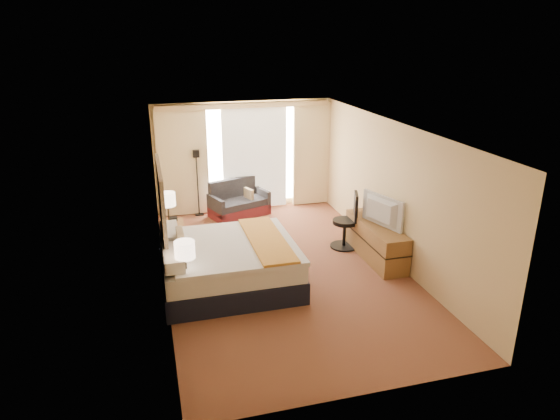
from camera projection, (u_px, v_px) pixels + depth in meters
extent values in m
cube|color=#581919|center=(283.00, 269.00, 9.14)|extent=(4.20, 7.00, 0.02)
cube|color=white|center=(283.00, 127.00, 8.26)|extent=(4.20, 7.00, 0.02)
cube|color=#D2B080|center=(244.00, 156.00, 11.88)|extent=(4.20, 0.02, 2.60)
cube|color=#D2B080|center=(368.00, 299.00, 5.52)|extent=(4.20, 0.02, 2.60)
cube|color=#D2B080|center=(160.00, 212.00, 8.18)|extent=(0.02, 7.00, 2.60)
cube|color=#D2B080|center=(392.00, 192.00, 9.22)|extent=(0.02, 7.00, 2.60)
cube|color=black|center=(162.00, 209.00, 8.38)|extent=(0.06, 1.85, 1.50)
cube|color=#935F35|center=(184.00, 296.00, 7.63)|extent=(0.45, 0.52, 0.55)
cube|color=#935F35|center=(173.00, 236.00, 9.90)|extent=(0.45, 0.52, 0.55)
cube|color=#935F35|center=(376.00, 241.00, 9.47)|extent=(0.50, 1.80, 0.70)
cube|color=white|center=(254.00, 155.00, 11.91)|extent=(2.30, 0.02, 2.30)
cube|color=#F9E1AF|center=(183.00, 163.00, 11.42)|extent=(1.15, 0.09, 2.50)
cube|color=#F9E1AF|center=(311.00, 154.00, 12.19)|extent=(0.90, 0.09, 2.50)
cube|color=silver|center=(255.00, 157.00, 11.89)|extent=(1.55, 0.04, 2.50)
cube|color=#D2B080|center=(244.00, 105.00, 11.33)|extent=(4.00, 0.16, 0.12)
cube|color=black|center=(229.00, 275.00, 8.50)|extent=(2.23, 2.02, 0.37)
cube|color=silver|center=(229.00, 256.00, 8.39)|extent=(2.18, 1.97, 0.32)
cube|color=silver|center=(233.00, 246.00, 8.35)|extent=(2.04, 2.04, 0.07)
cube|color=gold|center=(266.00, 239.00, 8.47)|extent=(0.58, 2.04, 0.04)
cube|color=silver|center=(173.00, 257.00, 7.61)|extent=(0.30, 0.83, 0.19)
cube|color=silver|center=(170.00, 234.00, 8.50)|extent=(0.30, 0.83, 0.19)
cube|color=beige|center=(180.00, 242.00, 8.07)|extent=(0.11, 0.45, 0.38)
cube|color=maroon|center=(239.00, 211.00, 11.77)|extent=(1.50, 1.13, 0.24)
cube|color=#313237|center=(240.00, 203.00, 11.66)|extent=(1.36, 0.96, 0.15)
cube|color=#313237|center=(233.00, 189.00, 11.83)|extent=(1.21, 0.55, 0.52)
cube|color=#313237|center=(216.00, 207.00, 11.35)|extent=(0.33, 0.70, 0.43)
cube|color=#313237|center=(261.00, 197.00, 12.03)|extent=(0.33, 0.70, 0.43)
cube|color=beige|center=(249.00, 195.00, 11.74)|extent=(0.19, 0.34, 0.30)
cube|color=black|center=(199.00, 214.00, 11.85)|extent=(0.20, 0.20, 0.02)
cylinder|color=black|center=(198.00, 186.00, 11.61)|extent=(0.03, 0.03, 1.39)
cube|color=black|center=(196.00, 153.00, 11.35)|extent=(0.14, 0.14, 0.16)
cylinder|color=black|center=(344.00, 246.00, 10.07)|extent=(0.55, 0.55, 0.03)
cylinder|color=black|center=(344.00, 234.00, 9.98)|extent=(0.07, 0.07, 0.50)
cylinder|color=black|center=(345.00, 222.00, 9.89)|extent=(0.49, 0.49, 0.08)
cube|color=black|center=(356.00, 207.00, 9.77)|extent=(0.20, 0.44, 0.55)
cube|color=black|center=(187.00, 280.00, 7.52)|extent=(0.11, 0.11, 0.04)
cylinder|color=black|center=(186.00, 267.00, 7.45)|extent=(0.03, 0.03, 0.38)
cylinder|color=#FFDFBF|center=(185.00, 250.00, 7.35)|extent=(0.31, 0.31, 0.26)
cube|color=black|center=(169.00, 223.00, 9.74)|extent=(0.11, 0.11, 0.04)
cylinder|color=black|center=(169.00, 213.00, 9.67)|extent=(0.03, 0.03, 0.38)
cylinder|color=#FFDFBF|center=(167.00, 199.00, 9.57)|extent=(0.31, 0.31, 0.26)
cube|color=#92C6E2|center=(182.00, 274.00, 7.61)|extent=(0.13, 0.13, 0.10)
cube|color=black|center=(173.00, 219.00, 9.94)|extent=(0.17, 0.13, 0.06)
imported|color=black|center=(378.00, 212.00, 9.14)|extent=(0.43, 1.00, 0.58)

